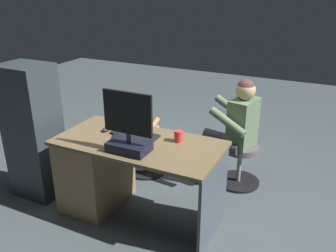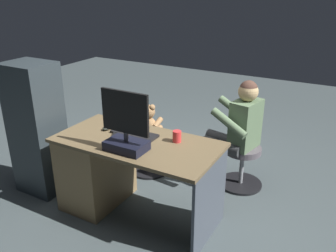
% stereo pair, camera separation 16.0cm
% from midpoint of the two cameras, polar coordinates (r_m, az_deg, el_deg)
% --- Properties ---
extents(ground_plane, '(10.00, 10.00, 0.00)m').
position_cam_midpoint_polar(ground_plane, '(3.58, 0.13, -10.76)').
color(ground_plane, '#414B4D').
extents(desk, '(1.39, 0.69, 0.72)m').
position_cam_midpoint_polar(desk, '(3.28, -8.63, -6.42)').
color(desk, brown).
rests_on(desk, ground_plane).
extents(monitor, '(0.41, 0.21, 0.48)m').
position_cam_midpoint_polar(monitor, '(2.73, -5.12, -0.91)').
color(monitor, black).
rests_on(monitor, desk).
extents(keyboard, '(0.42, 0.14, 0.02)m').
position_cam_midpoint_polar(keyboard, '(3.05, -3.92, -1.25)').
color(keyboard, black).
rests_on(keyboard, desk).
extents(computer_mouse, '(0.06, 0.10, 0.04)m').
position_cam_midpoint_polar(computer_mouse, '(3.18, -8.38, -0.31)').
color(computer_mouse, '#252923').
rests_on(computer_mouse, desk).
extents(cup, '(0.07, 0.07, 0.10)m').
position_cam_midpoint_polar(cup, '(2.91, 3.03, -1.69)').
color(cup, red).
rests_on(cup, desk).
extents(tv_remote, '(0.11, 0.15, 0.02)m').
position_cam_midpoint_polar(tv_remote, '(3.07, -6.94, -1.28)').
color(tv_remote, black).
rests_on(tv_remote, desk).
extents(office_chair_teddy, '(0.44, 0.44, 0.43)m').
position_cam_midpoint_polar(office_chair_teddy, '(3.86, -1.91, -3.81)').
color(office_chair_teddy, black).
rests_on(office_chair_teddy, ground_plane).
extents(teddy_bear, '(0.25, 0.25, 0.35)m').
position_cam_midpoint_polar(teddy_bear, '(3.74, -1.88, 0.82)').
color(teddy_bear, '#9B7249').
rests_on(teddy_bear, office_chair_teddy).
extents(visitor_chair, '(0.44, 0.44, 0.43)m').
position_cam_midpoint_polar(visitor_chair, '(3.69, 13.01, -5.85)').
color(visitor_chair, black).
rests_on(visitor_chair, ground_plane).
extents(person, '(0.59, 0.54, 1.10)m').
position_cam_midpoint_polar(person, '(3.53, 12.09, 0.02)').
color(person, '#597150').
rests_on(person, ground_plane).
extents(equipment_rack, '(0.44, 0.36, 1.28)m').
position_cam_midpoint_polar(equipment_rack, '(3.57, -19.08, -0.53)').
color(equipment_rack, '#293135').
rests_on(equipment_rack, ground_plane).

